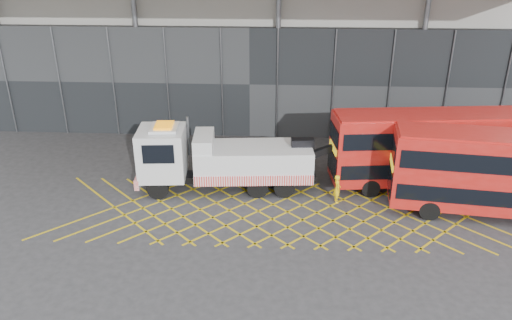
# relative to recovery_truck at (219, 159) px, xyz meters

# --- Properties ---
(ground_plane) EXTENTS (120.00, 120.00, 0.00)m
(ground_plane) POSITION_rel_recovery_truck_xyz_m (-0.78, -2.61, -1.92)
(ground_plane) COLOR #2C2C2F
(road_markings) EXTENTS (26.36, 7.16, 0.01)m
(road_markings) POSITION_rel_recovery_truck_xyz_m (4.02, -2.61, -1.91)
(road_markings) COLOR gold
(road_markings) RESTS_ON ground_plane
(construction_building) EXTENTS (55.00, 23.97, 18.00)m
(construction_building) POSITION_rel_recovery_truck_xyz_m (1.14, 15.78, 7.06)
(construction_building) COLOR gray
(construction_building) RESTS_ON ground_plane
(recovery_truck) EXTENTS (11.98, 3.61, 4.16)m
(recovery_truck) POSITION_rel_recovery_truck_xyz_m (0.00, 0.00, 0.00)
(recovery_truck) COLOR black
(recovery_truck) RESTS_ON ground_plane
(bus_towed) EXTENTS (11.52, 3.80, 4.60)m
(bus_towed) POSITION_rel_recovery_truck_xyz_m (12.22, 1.00, 0.63)
(bus_towed) COLOR #AD140F
(bus_towed) RESTS_ON ground_plane
(bus_second) EXTENTS (11.57, 4.04, 4.61)m
(bus_second) POSITION_rel_recovery_truck_xyz_m (15.19, -2.28, 0.64)
(bus_second) COLOR #AD140F
(bus_second) RESTS_ON ground_plane
(worker) EXTENTS (0.46, 0.65, 1.66)m
(worker) POSITION_rel_recovery_truck_xyz_m (6.79, -1.29, -1.09)
(worker) COLOR yellow
(worker) RESTS_ON ground_plane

